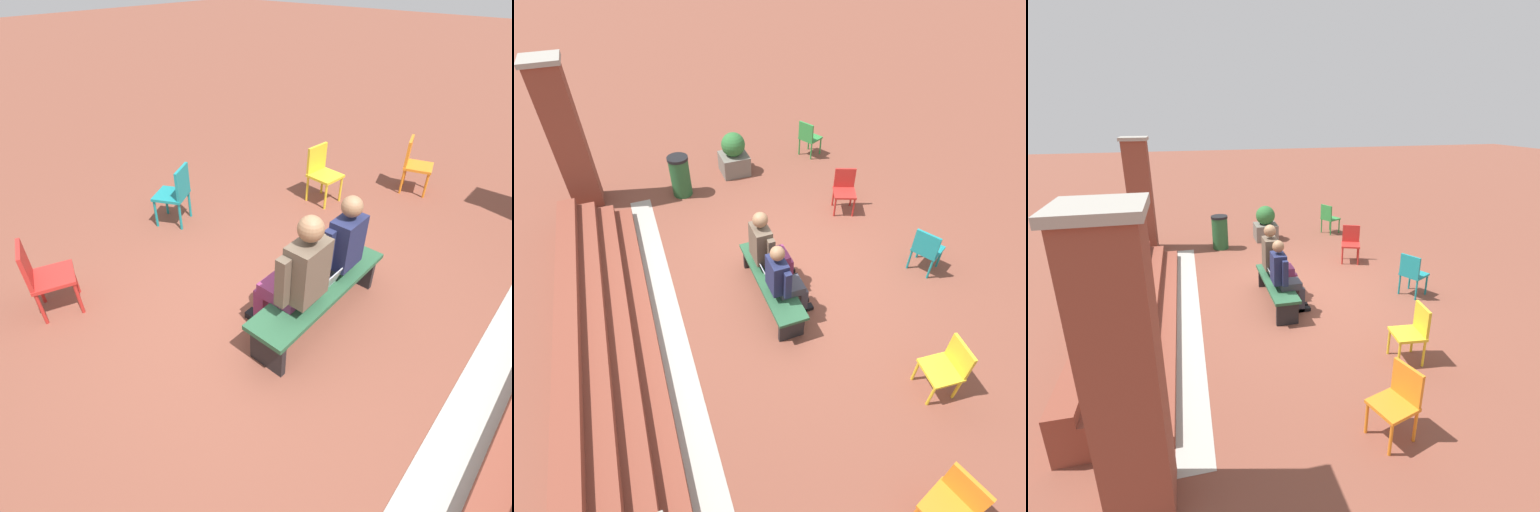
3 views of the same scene
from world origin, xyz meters
TOP-DOWN VIEW (x-y plane):
  - ground_plane at (0.00, 0.00)m, footprint 60.00×60.00m
  - concrete_strip at (-0.32, 2.00)m, footprint 6.86×0.40m
  - brick_steps at (-0.32, 2.95)m, footprint 6.06×1.20m
  - brick_pillar_right_of_steps at (3.49, 2.96)m, footprint 0.64×0.64m
  - bench at (-0.32, 0.40)m, footprint 1.80×0.44m
  - person_student at (-0.65, 0.33)m, footprint 0.53×0.67m
  - person_adult at (0.02, 0.33)m, footprint 0.59×0.74m
  - laptop at (-0.34, 0.41)m, footprint 0.32×0.29m
  - plastic_chair_near_bench_left at (-3.74, -0.16)m, footprint 0.53×0.53m
  - plastic_chair_near_bench_right at (1.43, -1.79)m, footprint 0.55×0.55m
  - plastic_chair_by_pillar at (3.68, -2.06)m, footprint 0.57×0.57m
  - plastic_chair_mid_courtyard at (-2.51, -1.07)m, footprint 0.46×0.46m
  - plastic_chair_far_left at (-0.62, -2.18)m, footprint 0.57×0.57m
  - planter at (3.53, -0.18)m, footprint 0.60×0.60m
  - litter_bin at (3.07, 1.10)m, footprint 0.42×0.42m

SIDE VIEW (x-z plane):
  - ground_plane at x=0.00m, z-range 0.00..0.00m
  - concrete_strip at x=-0.32m, z-range 0.00..0.01m
  - brick_steps at x=-0.32m, z-range -0.07..0.52m
  - bench at x=-0.32m, z-range 0.13..0.58m
  - litter_bin at x=3.07m, z-range 0.00..0.86m
  - planter at x=3.53m, z-range -0.03..0.91m
  - plastic_chair_near_bench_left at x=-3.74m, z-range 0.06..0.90m
  - plastic_chair_near_bench_right at x=1.43m, z-range 0.06..0.90m
  - plastic_chair_by_pillar at x=3.68m, z-range 0.06..0.90m
  - plastic_chair_mid_courtyard at x=-2.51m, z-range 0.06..0.90m
  - plastic_chair_far_left at x=-0.62m, z-range 0.06..0.90m
  - laptop at x=-0.34m, z-range 0.39..0.61m
  - person_student at x=-0.65m, z-range 0.05..1.37m
  - person_adult at x=0.02m, z-range 0.04..1.46m
  - brick_pillar_right_of_steps at x=3.49m, z-range 0.01..2.79m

